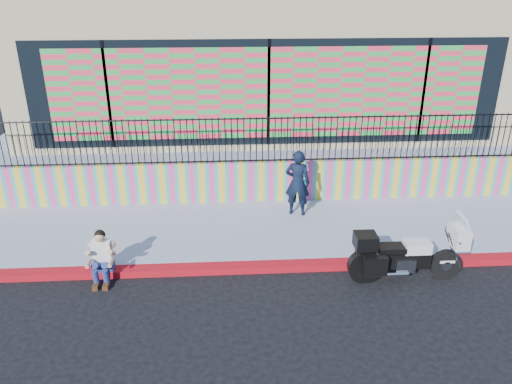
{
  "coord_description": "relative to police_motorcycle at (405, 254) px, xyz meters",
  "views": [
    {
      "loc": [
        -1.15,
        -8.99,
        5.75
      ],
      "look_at": [
        -0.52,
        1.2,
        1.28
      ],
      "focal_mm": 35.0,
      "sensor_mm": 36.0,
      "label": 1
    }
  ],
  "objects": [
    {
      "name": "storefront_building",
      "position": [
        -2.38,
        8.66,
        2.65
      ],
      "size": [
        14.0,
        8.06,
        4.0
      ],
      "color": "tan",
      "rests_on": "elevated_platform"
    },
    {
      "name": "seated_man",
      "position": [
        -6.09,
        0.33,
        -0.15
      ],
      "size": [
        0.54,
        0.71,
        1.06
      ],
      "color": "navy",
      "rests_on": "ground"
    },
    {
      "name": "police_motorcycle",
      "position": [
        0.0,
        0.0,
        0.0
      ],
      "size": [
        2.3,
        0.76,
        1.43
      ],
      "color": "black",
      "rests_on": "ground"
    },
    {
      "name": "red_curb",
      "position": [
        -2.38,
        0.52,
        -0.53
      ],
      "size": [
        16.0,
        0.3,
        0.15
      ],
      "primitive_type": "cube",
      "color": "#9F0B1B",
      "rests_on": "ground"
    },
    {
      "name": "ground",
      "position": [
        -2.38,
        0.52,
        -0.6
      ],
      "size": [
        90.0,
        90.0,
        0.0
      ],
      "primitive_type": "plane",
      "color": "black",
      "rests_on": "ground"
    },
    {
      "name": "sidewalk",
      "position": [
        -2.38,
        2.17,
        -0.53
      ],
      "size": [
        16.0,
        3.0,
        0.15
      ],
      "primitive_type": "cube",
      "color": "#999FB8",
      "rests_on": "ground"
    },
    {
      "name": "police_officer",
      "position": [
        -1.79,
        2.89,
        0.4
      ],
      "size": [
        0.7,
        0.55,
        1.69
      ],
      "primitive_type": "imported",
      "rotation": [
        0.0,
        0.0,
        2.88
      ],
      "color": "black",
      "rests_on": "sidewalk"
    },
    {
      "name": "elevated_platform",
      "position": [
        -2.38,
        8.87,
        0.02
      ],
      "size": [
        16.0,
        10.0,
        1.25
      ],
      "primitive_type": "cube",
      "color": "#999FB8",
      "rests_on": "ground"
    },
    {
      "name": "mural_wall",
      "position": [
        -2.38,
        3.77,
        0.1
      ],
      "size": [
        16.0,
        0.2,
        1.1
      ],
      "primitive_type": "cube",
      "color": "#EC3E87",
      "rests_on": "sidewalk"
    },
    {
      "name": "metal_fence",
      "position": [
        -2.38,
        3.77,
        1.25
      ],
      "size": [
        15.8,
        0.04,
        1.2
      ],
      "primitive_type": null,
      "color": "black",
      "rests_on": "mural_wall"
    }
  ]
}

